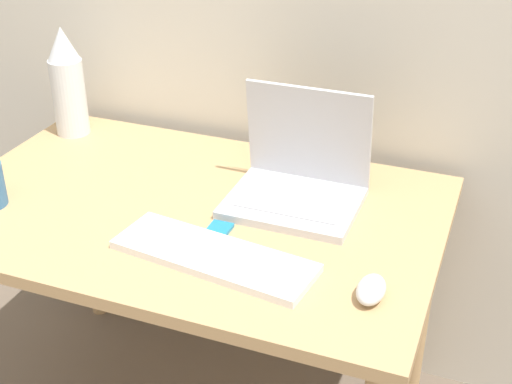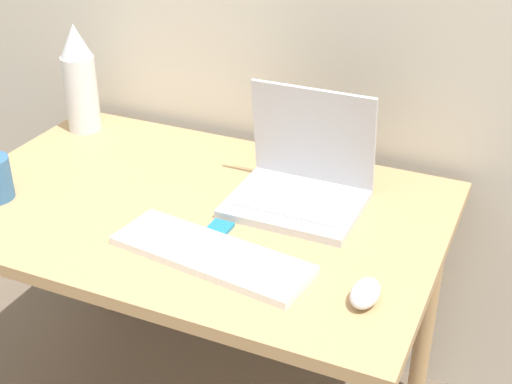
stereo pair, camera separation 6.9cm
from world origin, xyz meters
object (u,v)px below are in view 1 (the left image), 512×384
(laptop, at_px, (299,178))
(vase, at_px, (67,83))
(mp3_player, at_px, (219,230))
(keyboard, at_px, (214,256))
(mouse, at_px, (371,290))

(laptop, xyz_separation_m, vase, (-0.72, 0.14, 0.09))
(mp3_player, bearing_deg, laptop, 59.36)
(vase, distance_m, mp3_player, 0.71)
(keyboard, height_order, mouse, mouse)
(keyboard, relative_size, vase, 1.46)
(keyboard, distance_m, vase, 0.79)
(laptop, xyz_separation_m, mp3_player, (-0.12, -0.20, -0.05))
(keyboard, relative_size, mp3_player, 7.37)
(mouse, bearing_deg, laptop, 128.47)
(keyboard, bearing_deg, mp3_player, 108.49)
(laptop, height_order, mouse, laptop)
(laptop, relative_size, keyboard, 0.68)
(mouse, relative_size, mp3_player, 1.56)
(laptop, relative_size, mouse, 3.18)
(mouse, relative_size, vase, 0.31)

